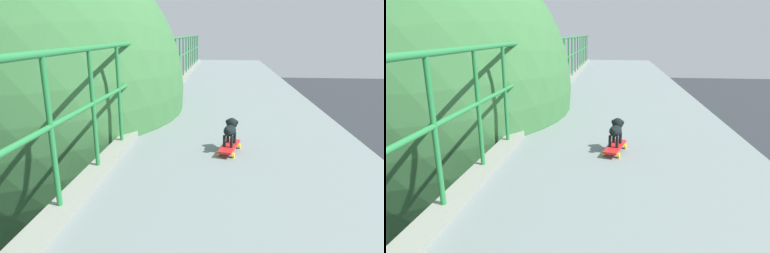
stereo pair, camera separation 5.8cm
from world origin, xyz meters
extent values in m
cylinder|color=#27823F|center=(-0.25, 1.68, 7.08)|extent=(0.04, 0.04, 1.20)
cylinder|color=#27823F|center=(-0.25, 2.52, 7.08)|extent=(0.04, 0.04, 1.20)
cylinder|color=#27823F|center=(-0.25, 3.36, 7.08)|extent=(0.04, 0.04, 1.20)
cylinder|color=#27823F|center=(-0.25, 4.20, 7.08)|extent=(0.04, 0.04, 1.20)
cylinder|color=#27823F|center=(-0.25, 5.04, 7.08)|extent=(0.04, 0.04, 1.20)
cylinder|color=#27823F|center=(-0.25, 5.88, 7.08)|extent=(0.04, 0.04, 1.20)
cylinder|color=#27823F|center=(-0.25, 6.72, 7.08)|extent=(0.04, 0.04, 1.20)
cylinder|color=#27823F|center=(-0.25, 7.56, 7.08)|extent=(0.04, 0.04, 1.20)
cylinder|color=#27823F|center=(-0.25, 8.40, 7.08)|extent=(0.04, 0.04, 1.20)
cylinder|color=#27823F|center=(-0.25, 9.24, 7.08)|extent=(0.04, 0.04, 1.20)
cylinder|color=#27823F|center=(-0.25, 10.08, 7.08)|extent=(0.04, 0.04, 1.20)
cylinder|color=#27823F|center=(-0.25, 10.92, 7.08)|extent=(0.04, 0.04, 1.20)
cylinder|color=#27823F|center=(-0.25, 11.76, 7.08)|extent=(0.04, 0.04, 1.20)
cylinder|color=#27823F|center=(-0.25, 12.60, 7.08)|extent=(0.04, 0.04, 1.20)
cylinder|color=#27823F|center=(-0.25, 13.44, 7.08)|extent=(0.04, 0.04, 1.20)
cylinder|color=#27823F|center=(-0.25, 14.28, 7.08)|extent=(0.04, 0.04, 1.20)
cylinder|color=#27823F|center=(-0.25, 15.12, 7.08)|extent=(0.04, 0.04, 1.20)
cylinder|color=#27823F|center=(-0.25, 15.96, 7.08)|extent=(0.04, 0.04, 1.20)
cube|color=#187033|center=(-4.47, 9.15, 0.55)|extent=(1.78, 4.44, 0.63)
cube|color=#1E232B|center=(-4.47, 8.76, 1.17)|extent=(1.63, 2.31, 0.61)
cylinder|color=black|center=(-3.62, 10.60, 0.35)|extent=(0.21, 0.69, 0.69)
cylinder|color=black|center=(-5.32, 10.60, 0.35)|extent=(0.21, 0.69, 0.69)
cube|color=yellow|center=(-8.01, 12.90, 0.54)|extent=(1.71, 4.49, 0.66)
cube|color=#1E232B|center=(-8.01, 13.07, 1.13)|extent=(1.47, 1.81, 0.52)
cube|color=silver|center=(-8.01, 13.07, 1.46)|extent=(0.36, 0.16, 0.12)
cylinder|color=black|center=(-7.19, 11.55, 0.32)|extent=(0.19, 0.64, 0.64)
cylinder|color=black|center=(-8.83, 11.55, 0.32)|extent=(0.19, 0.64, 0.64)
cylinder|color=black|center=(-7.19, 14.26, 0.32)|extent=(0.19, 0.64, 0.64)
cylinder|color=black|center=(-8.83, 14.26, 0.32)|extent=(0.19, 0.64, 0.64)
cube|color=beige|center=(-7.99, 27.59, 1.75)|extent=(2.40, 10.97, 2.94)
cube|color=black|center=(-7.99, 27.59, 2.27)|extent=(2.42, 10.10, 0.70)
cylinder|color=black|center=(-6.84, 31.43, 0.48)|extent=(0.28, 0.96, 0.96)
cylinder|color=black|center=(-9.15, 31.43, 0.48)|extent=(0.28, 0.96, 0.96)
cylinder|color=black|center=(-6.84, 24.57, 0.48)|extent=(0.28, 0.96, 0.96)
cylinder|color=black|center=(-9.15, 24.57, 0.48)|extent=(0.28, 0.96, 0.96)
ellipsoid|color=#3B753E|center=(-2.68, 5.32, 6.79)|extent=(5.96, 5.96, 5.74)
cube|color=red|center=(1.14, 3.29, 6.47)|extent=(0.29, 0.56, 0.02)
cylinder|color=yellow|center=(1.27, 3.43, 6.42)|extent=(0.04, 0.07, 0.06)
cylinder|color=yellow|center=(1.09, 3.48, 6.42)|extent=(0.04, 0.07, 0.06)
cylinder|color=yellow|center=(1.18, 3.10, 6.42)|extent=(0.04, 0.07, 0.06)
cylinder|color=yellow|center=(1.01, 3.14, 6.42)|extent=(0.04, 0.07, 0.06)
cylinder|color=black|center=(1.20, 3.39, 6.55)|extent=(0.04, 0.04, 0.14)
cylinder|color=black|center=(1.12, 3.41, 6.55)|extent=(0.04, 0.04, 0.14)
cylinder|color=black|center=(1.16, 3.22, 6.55)|extent=(0.04, 0.04, 0.14)
cylinder|color=black|center=(1.07, 3.24, 6.55)|extent=(0.04, 0.04, 0.14)
ellipsoid|color=black|center=(1.14, 3.31, 6.66)|extent=(0.20, 0.26, 0.13)
sphere|color=black|center=(1.16, 3.41, 6.73)|extent=(0.14, 0.14, 0.14)
ellipsoid|color=black|center=(1.18, 3.47, 6.72)|extent=(0.06, 0.07, 0.04)
sphere|color=black|center=(1.21, 3.40, 6.75)|extent=(0.06, 0.06, 0.06)
sphere|color=black|center=(1.11, 3.42, 6.75)|extent=(0.06, 0.06, 0.06)
sphere|color=black|center=(1.11, 3.19, 6.70)|extent=(0.07, 0.07, 0.07)
camera|label=1|loc=(1.04, -0.59, 7.83)|focal=30.76mm
camera|label=2|loc=(1.10, -0.58, 7.83)|focal=30.76mm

